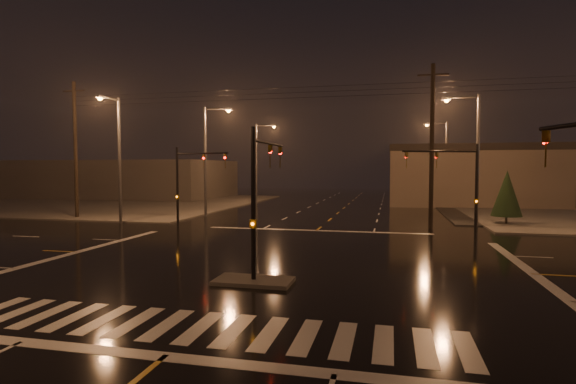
{
  "coord_description": "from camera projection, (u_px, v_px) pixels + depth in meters",
  "views": [
    {
      "loc": [
        5.14,
        -20.39,
        4.42
      ],
      "look_at": [
        -0.93,
        5.94,
        3.0
      ],
      "focal_mm": 28.0,
      "sensor_mm": 36.0,
      "label": 1
    }
  ],
  "objects": [
    {
      "name": "ground",
      "position": [
        279.0,
        262.0,
        21.22
      ],
      "size": [
        140.0,
        140.0,
        0.0
      ],
      "primitive_type": "plane",
      "color": "black",
      "rests_on": "ground"
    },
    {
      "name": "sidewalk_nw",
      "position": [
        108.0,
        203.0,
        57.14
      ],
      "size": [
        36.0,
        36.0,
        0.12
      ],
      "primitive_type": "cube",
      "color": "#46433F",
      "rests_on": "ground"
    },
    {
      "name": "median_island",
      "position": [
        254.0,
        281.0,
        17.32
      ],
      "size": [
        3.0,
        1.6,
        0.15
      ],
      "primitive_type": "cube",
      "color": "#46433F",
      "rests_on": "ground"
    },
    {
      "name": "crosswalk",
      "position": [
        200.0,
        327.0,
        12.46
      ],
      "size": [
        15.0,
        2.6,
        0.01
      ],
      "primitive_type": "cube",
      "color": "beige",
      "rests_on": "ground"
    },
    {
      "name": "stop_bar_near",
      "position": [
        164.0,
        357.0,
        10.52
      ],
      "size": [
        16.0,
        0.5,
        0.01
      ],
      "primitive_type": "cube",
      "color": "beige",
      "rests_on": "ground"
    },
    {
      "name": "stop_bar_far",
      "position": [
        317.0,
        231.0,
        31.93
      ],
      "size": [
        16.0,
        0.5,
        0.01
      ],
      "primitive_type": "cube",
      "color": "beige",
      "rests_on": "ground"
    },
    {
      "name": "commercial_block",
      "position": [
        127.0,
        179.0,
        69.8
      ],
      "size": [
        30.0,
        18.0,
        5.6
      ],
      "primitive_type": "cube",
      "color": "#413C39",
      "rests_on": "ground"
    },
    {
      "name": "signal_mast_median",
      "position": [
        260.0,
        185.0,
        18.04
      ],
      "size": [
        0.25,
        4.59,
        6.0
      ],
      "color": "black",
      "rests_on": "ground"
    },
    {
      "name": "signal_mast_ne",
      "position": [
        461.0,
        178.0,
        28.76
      ],
      "size": [
        4.84,
        1.86,
        6.0
      ],
      "color": "black",
      "rests_on": "ground"
    },
    {
      "name": "signal_mast_nw",
      "position": [
        187.0,
        177.0,
        33.02
      ],
      "size": [
        4.84,
        1.86,
        6.0
      ],
      "color": "black",
      "rests_on": "ground"
    },
    {
      "name": "streetlight_1",
      "position": [
        208.0,
        153.0,
        40.94
      ],
      "size": [
        2.77,
        0.32,
        10.0
      ],
      "color": "#38383A",
      "rests_on": "ground"
    },
    {
      "name": "streetlight_2",
      "position": [
        259.0,
        158.0,
        56.51
      ],
      "size": [
        2.77,
        0.32,
        10.0
      ],
      "color": "#38383A",
      "rests_on": "ground"
    },
    {
      "name": "streetlight_3",
      "position": [
        473.0,
        150.0,
        33.98
      ],
      "size": [
        2.77,
        0.32,
        10.0
      ],
      "color": "#38383A",
      "rests_on": "ground"
    },
    {
      "name": "streetlight_4",
      "position": [
        444.0,
        157.0,
        53.44
      ],
      "size": [
        2.77,
        0.32,
        10.0
      ],
      "color": "#38383A",
      "rests_on": "ground"
    },
    {
      "name": "streetlight_5",
      "position": [
        117.0,
        151.0,
        35.39
      ],
      "size": [
        0.32,
        2.77,
        10.0
      ],
      "color": "#38383A",
      "rests_on": "ground"
    },
    {
      "name": "utility_pole_0",
      "position": [
        75.0,
        149.0,
        39.46
      ],
      "size": [
        2.2,
        0.32,
        12.0
      ],
      "color": "black",
      "rests_on": "ground"
    },
    {
      "name": "utility_pole_1",
      "position": [
        432.0,
        145.0,
        32.73
      ],
      "size": [
        2.2,
        0.32,
        12.0
      ],
      "color": "black",
      "rests_on": "ground"
    },
    {
      "name": "conifer_0",
      "position": [
        507.0,
        193.0,
        34.95
      ],
      "size": [
        2.3,
        2.3,
        4.29
      ],
      "color": "black",
      "rests_on": "ground"
    }
  ]
}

